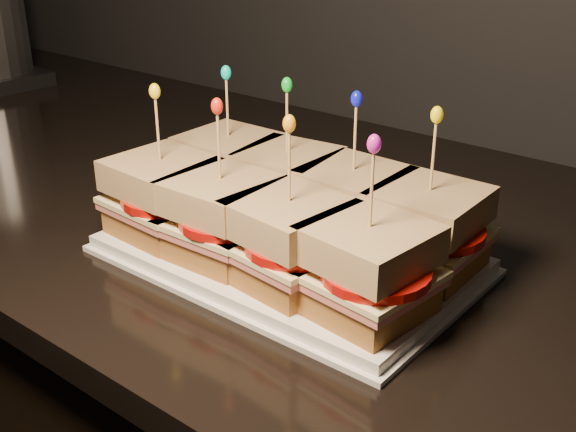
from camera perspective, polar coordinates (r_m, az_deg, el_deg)
The scene contains 59 objects.
granite_slab at distance 0.89m, azimuth 3.97°, elevation -1.32°, with size 2.64×0.75×0.03m, color black.
platter at distance 0.78m, azimuth -0.00°, elevation -3.09°, with size 0.38×0.23×0.02m, color white.
platter_rim at distance 0.78m, azimuth -0.00°, elevation -3.48°, with size 0.39×0.25×0.01m, color white.
sandwich_0_bread_bot at distance 0.88m, azimuth -4.59°, elevation 2.00°, with size 0.10×0.10×0.03m, color brown.
sandwich_0_ham at distance 0.88m, azimuth -4.63°, elevation 3.06°, with size 0.11×0.10×0.01m, color #C65C53.
sandwich_0_cheese at distance 0.87m, azimuth -4.64°, elevation 3.49°, with size 0.11×0.11×0.01m, color beige.
sandwich_0_tomato at distance 0.86m, azimuth -4.35°, elevation 3.67°, with size 0.10×0.10×0.01m, color #AC0D08.
sandwich_0_bread_top at distance 0.86m, azimuth -4.71°, elevation 5.28°, with size 0.10×0.10×0.03m, color #62360F.
sandwich_0_pick at distance 0.85m, azimuth -4.82°, elevation 8.28°, with size 0.00×0.00×0.09m, color tan.
sandwich_0_frill at distance 0.84m, azimuth -4.93°, elevation 11.23°, with size 0.01×0.01×0.02m, color #06C5B8.
sandwich_1_bread_bot at distance 0.83m, azimuth -0.08°, elevation 0.52°, with size 0.10×0.10×0.03m, color brown.
sandwich_1_ham at distance 0.82m, azimuth -0.08°, elevation 1.64°, with size 0.11×0.10×0.01m, color #C65C53.
sandwich_1_cheese at distance 0.82m, azimuth -0.08°, elevation 2.09°, with size 0.11×0.11×0.01m, color beige.
sandwich_1_tomato at distance 0.81m, azimuth 0.31°, elevation 2.26°, with size 0.10×0.10×0.01m, color #AC0D08.
sandwich_1_bread_top at distance 0.81m, azimuth -0.08°, elevation 4.00°, with size 0.10×0.10×0.03m, color #62360F.
sandwich_1_pick at distance 0.79m, azimuth -0.08°, elevation 7.18°, with size 0.00×0.00×0.09m, color tan.
sandwich_1_frill at distance 0.78m, azimuth -0.09°, elevation 10.33°, with size 0.01×0.01×0.02m, color green.
sandwich_2_bread_bot at distance 0.78m, azimuth 5.02°, elevation -1.15°, with size 0.10×0.10×0.03m, color brown.
sandwich_2_ham at distance 0.77m, azimuth 5.07°, elevation 0.02°, with size 0.11×0.10×0.01m, color #C65C53.
sandwich_2_cheese at distance 0.77m, azimuth 5.09°, elevation 0.50°, with size 0.11×0.11×0.01m, color beige.
sandwich_2_tomato at distance 0.76m, azimuth 5.60°, elevation 0.64°, with size 0.10×0.10×0.01m, color #AC0D08.
sandwich_2_bread_top at distance 0.76m, azimuth 5.17°, elevation 2.50°, with size 0.10×0.10×0.03m, color #62360F.
sandwich_2_pick at distance 0.74m, azimuth 5.30°, elevation 5.86°, with size 0.00×0.00×0.09m, color tan.
sandwich_2_frill at distance 0.73m, azimuth 5.44°, elevation 9.21°, with size 0.01×0.01×0.02m, color #0D11D5.
sandwich_3_bread_bot at distance 0.74m, azimuth 10.74°, elevation -3.02°, with size 0.10×0.10×0.03m, color brown.
sandwich_3_ham at distance 0.73m, azimuth 10.85°, elevation -1.79°, with size 0.11×0.10×0.01m, color #C65C53.
sandwich_3_cheese at distance 0.73m, azimuth 10.89°, elevation -1.30°, with size 0.11×0.11×0.01m, color beige.
sandwich_3_tomato at distance 0.72m, azimuth 11.54°, elevation -1.18°, with size 0.10×0.10×0.01m, color #AC0D08.
sandwich_3_bread_top at distance 0.72m, azimuth 11.07°, elevation 0.79°, with size 0.10×0.10×0.03m, color #62360F.
sandwich_3_pick at distance 0.70m, azimuth 11.38°, elevation 4.31°, with size 0.00×0.00×0.09m, color tan.
sandwich_3_frill at distance 0.69m, azimuth 11.69°, elevation 7.83°, with size 0.01×0.01×0.02m, color yellow.
sandwich_4_bread_bot at distance 0.82m, azimuth -9.72°, elevation -0.25°, with size 0.10×0.10×0.03m, color brown.
sandwich_4_ham at distance 0.81m, azimuth -9.81°, elevation 0.88°, with size 0.11×0.10×0.01m, color #C65C53.
sandwich_4_cheese at distance 0.81m, azimuth -9.84°, elevation 1.34°, with size 0.11×0.11×0.01m, color beige.
sandwich_4_tomato at distance 0.79m, azimuth -9.62°, elevation 1.49°, with size 0.10×0.10×0.01m, color #AC0D08.
sandwich_4_bread_top at distance 0.80m, azimuth -9.99°, elevation 3.26°, with size 0.10×0.10×0.03m, color #62360F.
sandwich_4_pick at distance 0.78m, azimuth -10.24°, elevation 6.48°, with size 0.00×0.00×0.09m, color tan.
sandwich_4_frill at distance 0.77m, azimuth -10.49°, elevation 9.67°, with size 0.01×0.01×0.02m, color yellow.
sandwich_5_bread_bot at distance 0.76m, azimuth -5.18°, elevation -2.03°, with size 0.10×0.10×0.03m, color brown.
sandwich_5_ham at distance 0.75m, azimuth -5.23°, elevation -0.83°, with size 0.11×0.10×0.01m, color #C65C53.
sandwich_5_cheese at distance 0.75m, azimuth -5.25°, elevation -0.34°, with size 0.11×0.11×0.01m, color beige.
sandwich_5_tomato at distance 0.73m, azimuth -4.92°, elevation -0.21°, with size 0.10×0.10×0.01m, color #AC0D08.
sandwich_5_bread_top at distance 0.74m, azimuth -5.34°, elevation 1.71°, with size 0.10×0.10×0.03m, color #62360F.
sandwich_5_pick at distance 0.72m, azimuth -5.49°, elevation 5.18°, with size 0.00×0.00×0.09m, color tan.
sandwich_5_frill at distance 0.70m, azimuth -5.63°, elevation 8.63°, with size 0.01×0.01×0.02m, color red.
sandwich_6_bread_bot at distance 0.70m, azimuth 0.09°, elevation -4.08°, with size 0.10×0.10×0.03m, color brown.
sandwich_6_ham at distance 0.70m, azimuth 0.10°, elevation -2.81°, with size 0.11×0.10×0.01m, color #C65C53.
sandwich_6_cheese at distance 0.69m, azimuth 0.10°, elevation -2.29°, with size 0.11×0.11×0.01m, color beige.
sandwich_6_tomato at distance 0.68m, azimuth 0.57°, elevation -2.19°, with size 0.10×0.10×0.01m, color #AC0D08.
sandwich_6_bread_top at distance 0.68m, azimuth 0.10°, elevation -0.11°, with size 0.10×0.10×0.03m, color #62360F.
sandwich_6_pick at distance 0.66m, azimuth 0.10°, elevation 3.60°, with size 0.00×0.00×0.09m, color tan.
sandwich_6_frill at distance 0.65m, azimuth 0.10°, elevation 7.32°, with size 0.01×0.01×0.02m, color orange.
sandwich_7_bread_bot at distance 0.66m, azimuth 6.19°, elevation -6.39°, with size 0.10×0.10×0.03m, color brown.
sandwich_7_ham at distance 0.65m, azimuth 6.26°, elevation -5.06°, with size 0.11×0.10×0.01m, color #C65C53.
sandwich_7_cheese at distance 0.65m, azimuth 6.29°, elevation -4.52°, with size 0.11×0.11×0.01m, color beige.
sandwich_7_tomato at distance 0.63m, azimuth 6.93°, elevation -4.45°, with size 0.10×0.10×0.01m, color #AC0D08.
sandwich_7_bread_top at distance 0.63m, azimuth 6.41°, elevation -2.22°, with size 0.10×0.10×0.03m, color #62360F.
sandwich_7_pick at distance 0.61m, azimuth 6.61°, elevation 1.71°, with size 0.00×0.00×0.09m, color tan.
sandwich_7_frill at distance 0.60m, azimuth 6.82°, elevation 5.68°, with size 0.01×0.01×0.02m, color #C61BA5.
Camera 1 is at (0.35, 0.98, 1.28)m, focal length 45.00 mm.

